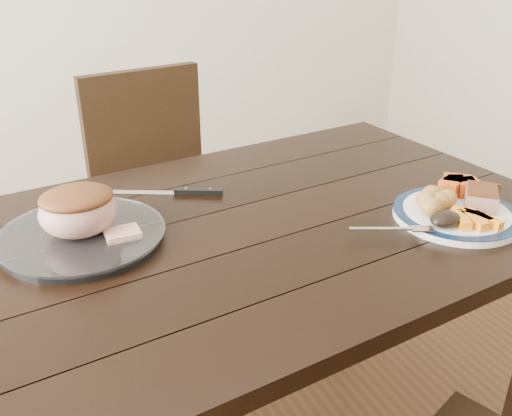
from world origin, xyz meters
name	(u,v)px	position (x,y,z in m)	size (l,w,h in m)	color
dining_table	(220,268)	(0.00, 0.00, 0.66)	(1.69, 1.07, 0.75)	black
chair_far	(162,193)	(0.07, 0.74, 0.52)	(0.48, 0.49, 0.93)	black
dinner_plate	(456,215)	(0.52, -0.17, 0.76)	(0.28, 0.28, 0.02)	white
plate_rim	(457,212)	(0.52, -0.17, 0.77)	(0.28, 0.28, 0.02)	#0B1D37
serving_platter	(82,237)	(-0.28, 0.08, 0.76)	(0.34, 0.34, 0.02)	white
pork_slice	(481,198)	(0.58, -0.17, 0.79)	(0.09, 0.07, 0.04)	tan
roasted_potatoes	(435,200)	(0.47, -0.14, 0.79)	(0.11, 0.10, 0.04)	gold
carrot_batons	(474,219)	(0.50, -0.23, 0.78)	(0.09, 0.11, 0.02)	orange
pumpkin_wedges	(458,186)	(0.58, -0.09, 0.79)	(0.10, 0.09, 0.04)	#EF561A
dark_mushroom	(445,219)	(0.44, -0.21, 0.79)	(0.07, 0.05, 0.03)	black
fork	(398,229)	(0.34, -0.18, 0.77)	(0.17, 0.09, 0.00)	silver
roast_joint	(78,212)	(-0.28, 0.08, 0.82)	(0.16, 0.14, 0.10)	tan
cut_slice	(123,235)	(-0.20, 0.03, 0.78)	(0.07, 0.06, 0.02)	tan
carving_knife	(183,192)	(-0.01, 0.22, 0.76)	(0.29, 0.16, 0.01)	silver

